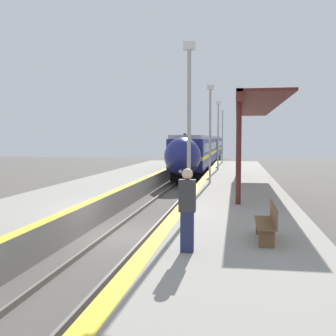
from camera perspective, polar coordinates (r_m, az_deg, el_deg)
The scene contains 14 objects.
ground_plane at distance 15.36m, azimuth -5.30°, elevation -9.09°, with size 120.00×120.00×0.00m, color #56514C.
rail_left at distance 15.53m, azimuth -7.91°, elevation -8.67°, with size 0.08×90.00×0.15m, color slate.
rail_right at distance 15.18m, azimuth -2.64°, elevation -8.94°, with size 0.08×90.00×0.15m, color slate.
train at distance 50.74m, azimuth 4.97°, elevation 2.49°, with size 2.75×44.84×3.74m.
platform_right at distance 14.78m, azimuth 9.41°, elevation -7.63°, with size 4.39×64.00×1.02m.
platform_left at distance 16.55m, azimuth -17.86°, elevation -6.51°, with size 4.08×64.00×1.02m.
platform_bench at distance 10.48m, azimuth 13.46°, elevation -7.01°, with size 0.44×1.78×0.89m.
person_waiting at distance 9.14m, azimuth 2.62°, elevation -5.48°, with size 0.36×0.24×1.82m.
railway_signal at distance 47.94m, azimuth 2.29°, elevation 2.84°, with size 0.28×0.28×4.05m.
lamppost_near at distance 12.88m, azimuth 2.87°, elevation 6.71°, with size 0.36×0.20×5.37m.
lamppost_mid at distance 23.18m, azimuth 5.72°, elevation 5.50°, with size 0.36×0.20×5.37m.
lamppost_far at distance 33.51m, azimuth 6.81°, elevation 5.03°, with size 0.36×0.20×5.37m.
lamppost_farthest at distance 43.85m, azimuth 7.39°, elevation 4.78°, with size 0.36×0.20×5.37m.
station_canopy at distance 22.24m, azimuth 11.00°, elevation 7.52°, with size 2.02×15.59×4.15m.
Camera 1 is at (3.77, -14.48, 3.48)m, focal length 45.00 mm.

